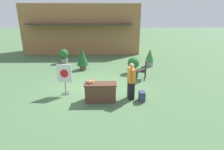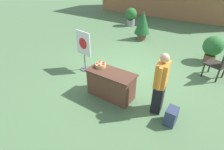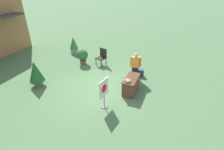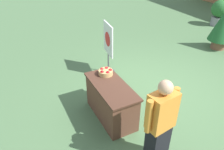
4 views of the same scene
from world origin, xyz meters
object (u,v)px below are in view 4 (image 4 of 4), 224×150
Objects in this scene: person_visitor at (160,124)px; poster_board at (108,46)px; potted_plant_near_left at (219,11)px; potted_plant_near_right at (223,26)px; display_table at (111,101)px; apple_basket at (106,72)px.

poster_board is (-2.95, 0.58, -0.01)m from person_visitor.
potted_plant_near_left is 0.76× the size of potted_plant_near_right.
person_visitor is 3.01m from poster_board.
display_table is 0.96× the size of poster_board.
person_visitor is 1.47× the size of potted_plant_near_left.
potted_plant_near_right is (1.72, -1.95, 0.20)m from potted_plant_near_left.
potted_plant_near_left is at bearing -158.94° from poster_board.
apple_basket is 0.21× the size of poster_board.
display_table is at bearing -73.85° from potted_plant_near_right.
potted_plant_near_left is at bearing 112.09° from apple_basket.
potted_plant_near_right is (0.26, 4.05, 0.01)m from poster_board.
poster_board is 4.06m from potted_plant_near_right.
person_visitor is at bearing 7.47° from display_table.
potted_plant_near_left is (-3.12, 6.75, 0.21)m from display_table.
person_visitor is at bearing -59.82° from potted_plant_near_right.
poster_board reaches higher than potted_plant_near_left.
potted_plant_near_right reaches higher than apple_basket.
apple_basket is at bearing -67.91° from potted_plant_near_left.
apple_basket is 0.19× the size of person_visitor.
poster_board reaches higher than display_table.
potted_plant_near_left is 2.61m from potted_plant_near_right.
person_visitor is (1.71, 0.09, -0.03)m from apple_basket.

